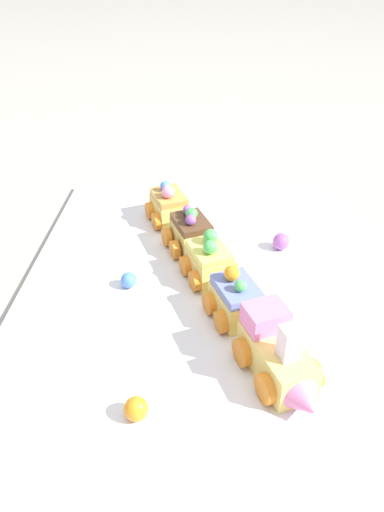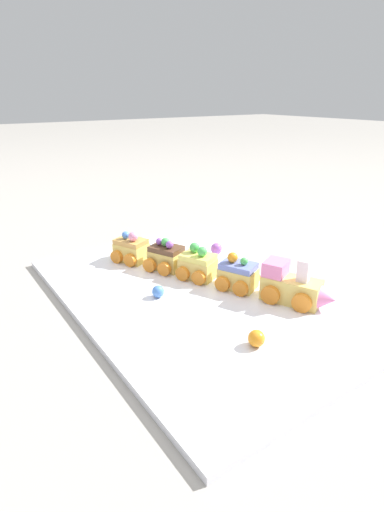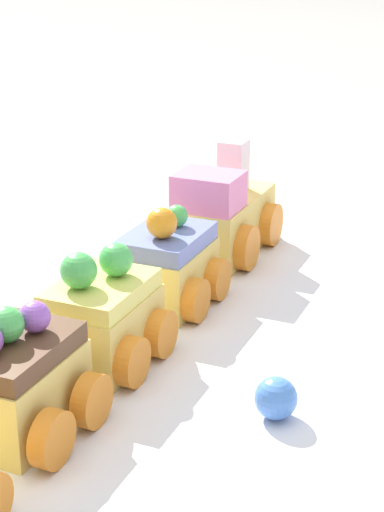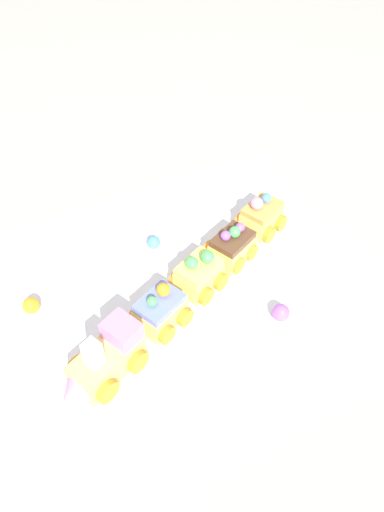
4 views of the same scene
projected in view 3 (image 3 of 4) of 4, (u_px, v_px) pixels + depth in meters
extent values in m
plane|color=gray|center=(200.00, 368.00, 0.51)|extent=(10.00, 10.00, 0.00)
cube|color=white|center=(200.00, 359.00, 0.51)|extent=(0.65, 0.45, 0.01)
cube|color=#EACC66|center=(224.00, 224.00, 0.65)|extent=(0.11, 0.08, 0.04)
cube|color=pink|center=(209.00, 191.00, 0.61)|extent=(0.05, 0.06, 0.03)
cone|color=pink|center=(252.00, 202.00, 0.70)|extent=(0.04, 0.05, 0.04)
cube|color=white|center=(233.00, 178.00, 0.65)|extent=(0.03, 0.03, 0.02)
cube|color=white|center=(234.00, 153.00, 0.65)|extent=(0.03, 0.03, 0.02)
cylinder|color=orange|center=(271.00, 224.00, 0.67)|extent=(0.03, 0.02, 0.03)
cylinder|color=orange|center=(204.00, 215.00, 0.69)|extent=(0.03, 0.02, 0.03)
cylinder|color=orange|center=(247.00, 248.00, 0.62)|extent=(0.03, 0.02, 0.03)
cylinder|color=orange|center=(175.00, 237.00, 0.64)|extent=(0.03, 0.02, 0.03)
cube|color=#EACC66|center=(167.00, 275.00, 0.56)|extent=(0.08, 0.07, 0.04)
cube|color=#6B7AC6|center=(167.00, 240.00, 0.55)|extent=(0.08, 0.07, 0.01)
sphere|color=orange|center=(162.00, 223.00, 0.54)|extent=(0.03, 0.03, 0.02)
sphere|color=#4CBC56|center=(177.00, 216.00, 0.56)|extent=(0.02, 0.02, 0.01)
cylinder|color=orange|center=(217.00, 279.00, 0.57)|extent=(0.03, 0.02, 0.03)
cylinder|color=orange|center=(141.00, 267.00, 0.59)|extent=(0.03, 0.02, 0.03)
cylinder|color=orange|center=(196.00, 300.00, 0.54)|extent=(0.03, 0.02, 0.03)
cylinder|color=orange|center=(116.00, 286.00, 0.56)|extent=(0.03, 0.02, 0.03)
cube|color=#EACC66|center=(102.00, 330.00, 0.49)|extent=(0.08, 0.07, 0.04)
cube|color=#EFE066|center=(100.00, 290.00, 0.48)|extent=(0.08, 0.07, 0.01)
sphere|color=#4CBC56|center=(79.00, 270.00, 0.47)|extent=(0.03, 0.03, 0.02)
sphere|color=#4CBC56|center=(116.00, 260.00, 0.48)|extent=(0.03, 0.03, 0.02)
cylinder|color=orange|center=(161.00, 334.00, 0.49)|extent=(0.03, 0.02, 0.03)
cylinder|color=orange|center=(76.00, 317.00, 0.52)|extent=(0.03, 0.02, 0.03)
cylinder|color=orange|center=(132.00, 362.00, 0.46)|extent=(0.03, 0.02, 0.03)
cylinder|color=orange|center=(42.00, 343.00, 0.48)|extent=(0.03, 0.02, 0.03)
cube|color=#EACC66|center=(22.00, 398.00, 0.42)|extent=(0.08, 0.07, 0.04)
cube|color=brown|center=(18.00, 353.00, 0.41)|extent=(0.08, 0.07, 0.01)
sphere|color=#4CBC56|center=(5.00, 324.00, 0.41)|extent=(0.02, 0.02, 0.02)
sphere|color=#9956C6|center=(31.00, 314.00, 0.42)|extent=(0.02, 0.02, 0.02)
cylinder|color=orange|center=(92.00, 401.00, 0.43)|extent=(0.03, 0.02, 0.03)
cylinder|color=orange|center=(52.00, 439.00, 0.39)|extent=(0.03, 0.02, 0.03)
sphere|color=#4C84E0|center=(276.00, 398.00, 0.43)|extent=(0.02, 0.02, 0.02)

